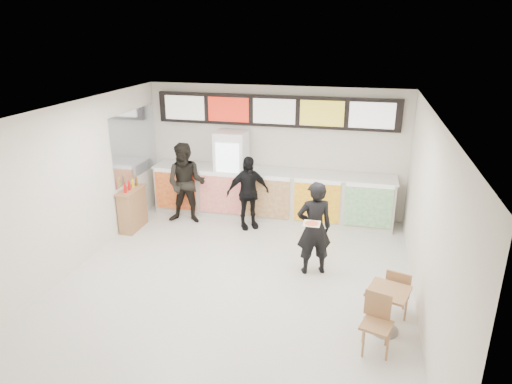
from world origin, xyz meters
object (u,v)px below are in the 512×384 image
(customer_main, at_px, (314,228))
(customer_mid, at_px, (248,193))
(service_counter, at_px, (271,195))
(customer_left, at_px, (186,184))
(drinks_fridge, at_px, (232,174))
(cafe_table, at_px, (387,303))
(condiment_ledge, at_px, (133,209))

(customer_main, bearing_deg, customer_mid, -66.51)
(service_counter, height_order, customer_left, customer_left)
(customer_left, bearing_deg, drinks_fridge, 31.91)
(service_counter, bearing_deg, cafe_table, -56.61)
(drinks_fridge, bearing_deg, customer_main, -46.61)
(service_counter, height_order, drinks_fridge, drinks_fridge)
(condiment_ledge, bearing_deg, cafe_table, -24.98)
(customer_left, relative_size, condiment_ledge, 1.69)
(drinks_fridge, bearing_deg, customer_left, -141.00)
(service_counter, xyz_separation_m, customer_left, (-1.79, -0.68, 0.35))
(drinks_fridge, distance_m, condiment_ledge, 2.37)
(customer_mid, bearing_deg, drinks_fridge, 97.02)
(customer_left, relative_size, customer_mid, 1.13)
(customer_main, distance_m, cafe_table, 1.97)
(customer_mid, relative_size, condiment_ledge, 1.49)
(condiment_ledge, bearing_deg, customer_main, -13.66)
(drinks_fridge, relative_size, customer_mid, 1.22)
(customer_main, height_order, customer_left, customer_left)
(customer_left, xyz_separation_m, cafe_table, (4.29, -3.11, -0.44))
(customer_left, xyz_separation_m, condiment_ledge, (-1.03, -0.63, -0.45))
(customer_main, xyz_separation_m, customer_left, (-3.05, 1.63, 0.05))
(service_counter, relative_size, cafe_table, 3.82)
(customer_main, height_order, customer_mid, customer_main)
(service_counter, height_order, customer_main, customer_main)
(service_counter, relative_size, customer_mid, 3.40)
(service_counter, height_order, condiment_ledge, service_counter)
(customer_main, bearing_deg, condiment_ledge, -34.98)
(service_counter, xyz_separation_m, drinks_fridge, (-0.93, 0.02, 0.43))
(customer_mid, distance_m, cafe_table, 4.27)
(service_counter, distance_m, customer_mid, 0.80)
(customer_left, bearing_deg, condiment_ledge, -155.34)
(condiment_ledge, bearing_deg, service_counter, 24.99)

